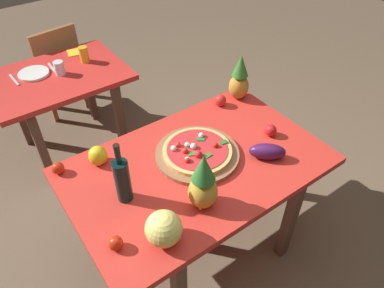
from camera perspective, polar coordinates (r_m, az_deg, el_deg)
ground_plane at (r=2.51m, az=0.64°, el=-14.89°), size 10.00×10.00×0.00m
display_table at (r=2.01m, az=0.78°, el=-4.72°), size 1.39×0.89×0.72m
background_table at (r=2.92m, az=-20.16°, el=8.37°), size 0.98×0.71×0.72m
dining_chair at (r=3.51m, az=-20.77°, el=11.55°), size 0.45×0.45×0.85m
pizza_board at (r=1.98m, az=0.84°, el=-1.59°), size 0.46×0.46×0.02m
pizza at (r=1.96m, az=0.78°, el=-1.03°), size 0.38×0.38×0.06m
wine_bottle at (r=1.72m, az=-10.97°, el=-5.56°), size 0.08×0.08×0.35m
pineapple_left at (r=1.65m, az=1.78°, el=-6.33°), size 0.14×0.14×0.32m
pineapple_right at (r=2.38m, az=7.53°, el=10.12°), size 0.13×0.13×0.31m
melon at (r=1.58m, az=-4.51°, el=-13.23°), size 0.16×0.16×0.16m
bell_pepper at (r=1.98m, az=-14.69°, el=-1.80°), size 0.10×0.10×0.11m
eggplant at (r=1.99m, az=11.86°, el=-1.17°), size 0.21×0.20×0.09m
tomato_beside_pepper at (r=1.63m, az=-12.03°, el=-15.12°), size 0.07×0.07×0.07m
tomato_near_board at (r=2.15m, az=12.35°, el=2.13°), size 0.07×0.07×0.07m
tomato_at_corner at (r=2.00m, az=-20.49°, el=-3.60°), size 0.06×0.06×0.06m
tomato_by_bottle at (r=2.35m, az=4.53°, el=6.92°), size 0.08×0.08×0.08m
drinking_glass_juice at (r=2.95m, az=-16.77°, el=13.46°), size 0.07×0.07×0.12m
drinking_glass_water at (r=2.83m, az=-20.30°, el=11.24°), size 0.07×0.07×0.10m
dinner_plate at (r=2.92m, az=-23.82°, el=10.20°), size 0.22×0.22×0.02m
fork_utensil at (r=2.91m, az=-26.37°, el=9.11°), size 0.03×0.18×0.01m
knife_utensil at (r=2.95m, az=-21.25°, el=11.13°), size 0.02×0.18×0.01m
napkin_folded at (r=3.13m, az=-17.84°, el=13.73°), size 0.16×0.15×0.01m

